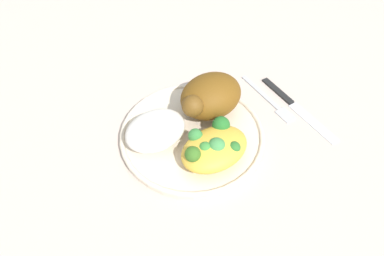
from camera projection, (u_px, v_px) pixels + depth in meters
The scene contains 7 objects.
ground_plane at pixel (192, 138), 0.62m from camera, with size 2.00×2.00×0.00m, color #C2ADA0.
plate at pixel (192, 135), 0.61m from camera, with size 0.25×0.25×0.02m.
roasted_chicken at pixel (210, 96), 0.61m from camera, with size 0.12×0.09×0.07m.
rice_pile at pixel (156, 130), 0.58m from camera, with size 0.10×0.08×0.05m, color white.
mac_cheese_with_broccoli at pixel (214, 147), 0.56m from camera, with size 0.11×0.08×0.05m.
fork at pixel (269, 100), 0.67m from camera, with size 0.02×0.14×0.01m.
knife at pixel (292, 103), 0.67m from camera, with size 0.02×0.19×0.01m.
Camera 1 is at (0.22, 0.32, 0.48)m, focal length 33.26 mm.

